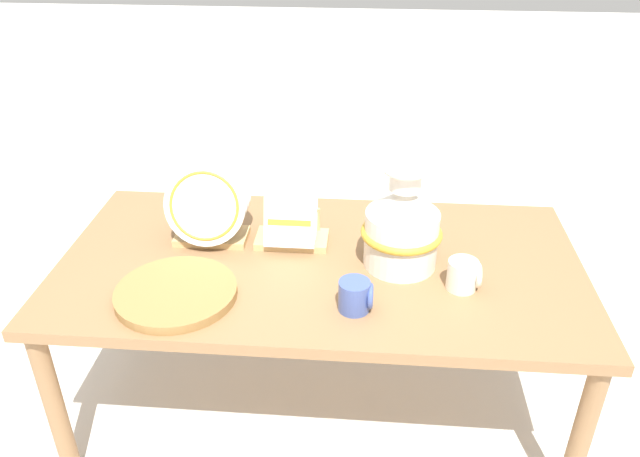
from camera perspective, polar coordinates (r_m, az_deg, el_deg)
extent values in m
plane|color=silver|center=(2.26, 0.00, -15.30)|extent=(14.00, 14.00, 0.00)
cube|color=olive|center=(1.90, 0.00, -3.32)|extent=(1.58, 0.81, 0.03)
cylinder|color=olive|center=(2.01, -23.12, -14.65)|extent=(0.06, 0.06, 0.55)
cylinder|color=olive|center=(1.92, 22.73, -17.30)|extent=(0.06, 0.06, 0.55)
cylinder|color=olive|center=(2.51, -16.38, -3.49)|extent=(0.06, 0.06, 0.55)
cylinder|color=olive|center=(2.43, 18.39, -5.03)|extent=(0.06, 0.06, 0.55)
cylinder|color=white|center=(1.85, 7.42, -0.94)|extent=(0.22, 0.22, 0.17)
cone|color=white|center=(1.79, 7.67, 2.48)|extent=(0.22, 0.22, 0.08)
cylinder|color=white|center=(1.76, 7.83, 4.51)|extent=(0.09, 0.09, 0.06)
torus|color=white|center=(1.74, 7.90, 5.46)|extent=(0.13, 0.13, 0.02)
torus|color=gold|center=(1.84, 7.46, -0.38)|extent=(0.24, 0.24, 0.02)
cube|color=tan|center=(2.02, -9.84, -0.69)|extent=(0.23, 0.12, 0.02)
cylinder|color=tan|center=(2.06, -11.80, 1.28)|extent=(0.01, 0.01, 0.08)
cylinder|color=tan|center=(2.02, -7.46, 1.12)|extent=(0.01, 0.01, 0.08)
cylinder|color=white|center=(1.91, -10.53, 2.02)|extent=(0.25, 0.08, 0.24)
torus|color=gold|center=(1.91, -10.55, 2.00)|extent=(0.22, 0.08, 0.21)
cylinder|color=white|center=(1.94, -10.30, 2.48)|extent=(0.25, 0.08, 0.24)
cylinder|color=white|center=(1.97, -10.07, 2.94)|extent=(0.25, 0.08, 0.24)
cylinder|color=white|center=(2.00, -9.84, 3.38)|extent=(0.25, 0.08, 0.24)
cube|color=tan|center=(1.98, -2.58, -1.01)|extent=(0.23, 0.12, 0.02)
cylinder|color=tan|center=(2.00, -4.70, 1.02)|extent=(0.01, 0.01, 0.08)
cylinder|color=tan|center=(1.99, -0.16, 0.84)|extent=(0.01, 0.01, 0.08)
cube|color=white|center=(1.89, -2.83, 0.54)|extent=(0.16, 0.05, 0.15)
cube|color=white|center=(1.91, -2.73, 0.91)|extent=(0.16, 0.05, 0.15)
cube|color=white|center=(1.93, -2.64, 1.28)|extent=(0.16, 0.05, 0.15)
cube|color=white|center=(1.95, -2.55, 1.64)|extent=(0.16, 0.05, 0.15)
cube|color=white|center=(1.98, -2.46, 1.98)|extent=(0.16, 0.05, 0.15)
cube|color=gold|center=(1.89, -2.83, 0.53)|extent=(0.13, 0.01, 0.02)
cylinder|color=olive|center=(1.78, -12.99, -5.99)|extent=(0.34, 0.34, 0.01)
cylinder|color=olive|center=(1.78, -13.02, -5.75)|extent=(0.34, 0.34, 0.01)
cylinder|color=olive|center=(1.77, -13.06, -5.52)|extent=(0.34, 0.34, 0.01)
cylinder|color=silver|center=(1.79, 12.87, -4.16)|extent=(0.09, 0.09, 0.09)
torus|color=silver|center=(1.80, 14.22, -4.15)|extent=(0.02, 0.07, 0.07)
cylinder|color=#42569E|center=(1.67, 3.15, -6.16)|extent=(0.09, 0.09, 0.09)
torus|color=#42569E|center=(1.67, 4.62, -6.17)|extent=(0.02, 0.07, 0.07)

